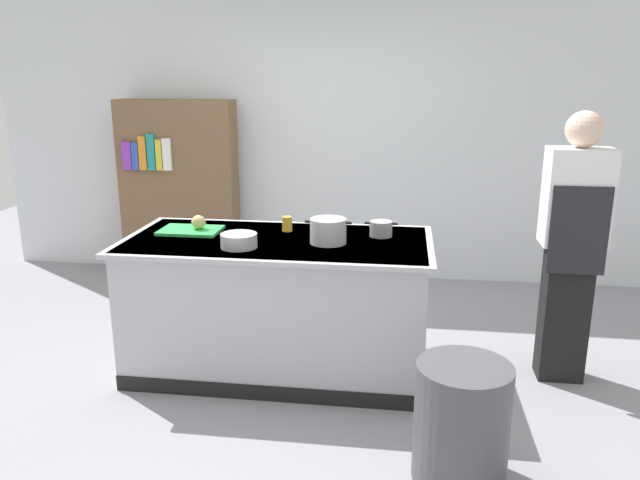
{
  "coord_description": "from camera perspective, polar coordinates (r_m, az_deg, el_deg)",
  "views": [
    {
      "loc": [
        0.79,
        -3.73,
        1.93
      ],
      "look_at": [
        0.25,
        0.2,
        0.85
      ],
      "focal_mm": 34.4,
      "sensor_mm": 36.0,
      "label": 1
    }
  ],
  "objects": [
    {
      "name": "juice_cup",
      "position": [
        4.13,
        -3.07,
        1.51
      ],
      "size": [
        0.07,
        0.07,
        0.1
      ],
      "primitive_type": "cylinder",
      "color": "yellow",
      "rests_on": "counter_island"
    },
    {
      "name": "onion",
      "position": [
        4.18,
        -11.23,
        1.63
      ],
      "size": [
        0.1,
        0.1,
        0.1
      ],
      "primitive_type": "sphere",
      "color": "tan",
      "rests_on": "cutting_board"
    },
    {
      "name": "bookshelf",
      "position": [
        6.01,
        -12.95,
        4.53
      ],
      "size": [
        1.1,
        0.31,
        1.7
      ],
      "color": "brown",
      "rests_on": "ground_plane"
    },
    {
      "name": "mixing_bowl",
      "position": [
        3.77,
        -7.55,
        -0.05
      ],
      "size": [
        0.23,
        0.23,
        0.09
      ],
      "primitive_type": "cylinder",
      "color": "#B7BABF",
      "rests_on": "counter_island"
    },
    {
      "name": "sauce_pan",
      "position": [
        4.02,
        5.69,
        1.06
      ],
      "size": [
        0.21,
        0.15,
        0.1
      ],
      "color": "#99999E",
      "rests_on": "counter_island"
    },
    {
      "name": "cutting_board",
      "position": [
        4.21,
        -11.95,
        0.88
      ],
      "size": [
        0.4,
        0.28,
        0.02
      ],
      "primitive_type": "cube",
      "color": "green",
      "rests_on": "counter_island"
    },
    {
      "name": "back_wall",
      "position": [
        5.89,
        0.11,
        11.06
      ],
      "size": [
        6.4,
        0.12,
        3.0
      ],
      "primitive_type": "cube",
      "color": "silver",
      "rests_on": "ground_plane"
    },
    {
      "name": "person_chef",
      "position": [
        4.11,
        22.39,
        -0.24
      ],
      "size": [
        0.38,
        0.25,
        1.72
      ],
      "rotation": [
        0.0,
        0.0,
        1.74
      ],
      "color": "black",
      "rests_on": "ground_plane"
    },
    {
      "name": "ground_plane",
      "position": [
        4.27,
        -3.77,
        -11.67
      ],
      "size": [
        10.0,
        10.0,
        0.0
      ],
      "primitive_type": "plane",
      "color": "gray"
    },
    {
      "name": "trash_bin",
      "position": [
        3.16,
        13.01,
        -16.23
      ],
      "size": [
        0.46,
        0.46,
        0.6
      ],
      "primitive_type": "cylinder",
      "color": "#4C4C51",
      "rests_on": "ground_plane"
    },
    {
      "name": "counter_island",
      "position": [
        4.08,
        -3.89,
        -5.83
      ],
      "size": [
        1.98,
        0.98,
        0.9
      ],
      "color": "#B7BABF",
      "rests_on": "ground_plane"
    },
    {
      "name": "stock_pot",
      "position": [
        3.83,
        0.77,
        0.86
      ],
      "size": [
        0.29,
        0.23,
        0.16
      ],
      "color": "#B7BABF",
      "rests_on": "counter_island"
    }
  ]
}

